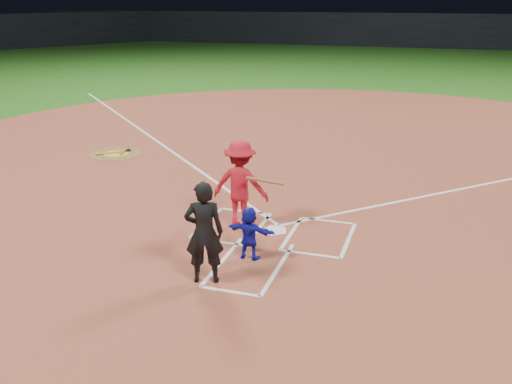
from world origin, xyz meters
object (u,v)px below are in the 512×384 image
(home_plate, at_px, (275,230))
(batter_at_plate, at_px, (240,184))
(catcher, at_px, (249,233))
(on_deck_circle, at_px, (116,154))
(umpire, at_px, (204,233))

(home_plate, bearing_deg, batter_at_plate, -4.78)
(home_plate, relative_size, catcher, 0.58)
(home_plate, relative_size, batter_at_plate, 0.31)
(home_plate, xyz_separation_m, catcher, (-0.10, -1.44, 0.51))
(on_deck_circle, height_order, umpire, umpire)
(catcher, bearing_deg, batter_at_plate, -59.00)
(catcher, xyz_separation_m, batter_at_plate, (-0.71, 1.51, 0.44))
(umpire, relative_size, batter_at_plate, 0.97)
(on_deck_circle, relative_size, umpire, 0.91)
(umpire, bearing_deg, on_deck_circle, -68.62)
(catcher, height_order, batter_at_plate, batter_at_plate)
(umpire, bearing_deg, batter_at_plate, -103.57)
(on_deck_circle, bearing_deg, home_plate, -34.35)
(home_plate, height_order, umpire, umpire)
(on_deck_circle, distance_m, catcher, 8.81)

